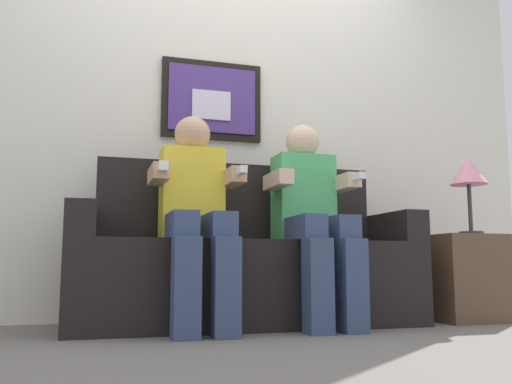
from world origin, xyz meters
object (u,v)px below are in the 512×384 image
person_on_right (312,212)px  side_table_right (462,278)px  couch (247,267)px  person_on_left (196,208)px  table_lamp (468,175)px

person_on_right → side_table_right: person_on_right is taller
couch → person_on_right: 0.46m
person_on_left → side_table_right: person_on_left is taller
person_on_left → side_table_right: 1.64m
table_lamp → couch: bearing=173.6°
couch → table_lamp: 1.45m
side_table_right → table_lamp: table_lamp is taller
person_on_right → table_lamp: (1.02, 0.02, 0.25)m
couch → side_table_right: 1.29m
person_on_left → side_table_right: size_ratio=2.22×
table_lamp → person_on_right: bearing=-179.1°
table_lamp → side_table_right: bearing=137.0°
couch → person_on_right: bearing=-27.9°
person_on_right → person_on_left: bearing=-180.0°
couch → table_lamp: table_lamp is taller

